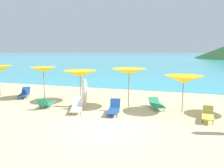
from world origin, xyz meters
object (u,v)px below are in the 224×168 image
at_px(lounge_chair_0, 46,103).
at_px(lounge_chair_3, 208,115).
at_px(umbrella_3, 129,71).
at_px(umbrella_4, 184,79).
at_px(umbrella_1, 43,70).
at_px(lounge_chair_2, 156,104).
at_px(umbrella_2, 80,74).
at_px(lounge_chair_7, 114,109).
at_px(lounge_chair_5, 77,107).
at_px(beachgoer_0, 85,92).
at_px(lounge_chair_6, 24,93).

bearing_deg(lounge_chair_0, lounge_chair_3, 167.81).
relative_size(umbrella_3, umbrella_4, 1.08).
relative_size(umbrella_1, lounge_chair_2, 1.36).
bearing_deg(umbrella_4, umbrella_1, 176.09).
xyz_separation_m(umbrella_2, lounge_chair_7, (2.97, -2.11, -1.57)).
distance_m(lounge_chair_5, beachgoer_0, 1.27).
height_order(umbrella_1, umbrella_2, umbrella_1).
relative_size(umbrella_4, lounge_chair_2, 1.32).
bearing_deg(umbrella_3, lounge_chair_2, 6.07).
bearing_deg(lounge_chair_7, lounge_chair_2, 32.00).
distance_m(umbrella_1, umbrella_2, 2.86).
xyz_separation_m(umbrella_1, lounge_chair_0, (1.61, -2.14, -1.76)).
xyz_separation_m(lounge_chair_6, lounge_chair_7, (7.44, -2.03, 0.00)).
distance_m(umbrella_3, umbrella_4, 3.07).
xyz_separation_m(lounge_chair_3, beachgoer_0, (-6.77, 0.54, 0.62)).
bearing_deg(lounge_chair_3, lounge_chair_6, 177.46).
height_order(lounge_chair_3, lounge_chair_7, lounge_chair_7).
distance_m(lounge_chair_7, beachgoer_0, 2.37).
bearing_deg(lounge_chair_6, umbrella_4, -30.11).
height_order(umbrella_1, lounge_chair_7, umbrella_1).
bearing_deg(lounge_chair_7, lounge_chair_3, -4.83).
xyz_separation_m(umbrella_1, beachgoer_0, (3.72, -1.27, -1.13)).
xyz_separation_m(lounge_chair_5, lounge_chair_6, (-5.35, 2.24, 0.02)).
relative_size(umbrella_2, beachgoer_0, 1.40).
height_order(umbrella_2, beachgoer_0, umbrella_2).
height_order(lounge_chair_0, lounge_chair_3, lounge_chair_0).
bearing_deg(umbrella_1, umbrella_4, -3.91).
height_order(lounge_chair_0, lounge_chair_5, lounge_chair_5).
xyz_separation_m(umbrella_4, lounge_chair_6, (-10.92, 0.51, -1.52)).
relative_size(lounge_chair_2, beachgoer_0, 0.96).
height_order(umbrella_4, lounge_chair_5, umbrella_4).
bearing_deg(lounge_chair_7, umbrella_1, 150.69).
bearing_deg(umbrella_4, lounge_chair_7, -156.44).
distance_m(umbrella_2, lounge_chair_0, 2.90).
height_order(lounge_chair_3, lounge_chair_5, lounge_chair_5).
distance_m(lounge_chair_3, lounge_chair_5, 6.77).
height_order(umbrella_2, lounge_chair_2, umbrella_2).
bearing_deg(lounge_chair_7, beachgoer_0, 148.30).
height_order(umbrella_4, lounge_chair_7, umbrella_4).
xyz_separation_m(lounge_chair_0, lounge_chair_6, (-3.23, 2.01, 0.01)).
height_order(lounge_chair_2, lounge_chair_6, lounge_chair_6).
bearing_deg(umbrella_1, lounge_chair_2, -2.70).
relative_size(umbrella_1, umbrella_2, 0.94).
height_order(umbrella_3, lounge_chair_2, umbrella_3).
height_order(lounge_chair_2, lounge_chair_7, lounge_chair_7).
bearing_deg(lounge_chair_7, lounge_chair_5, 176.87).
distance_m(umbrella_1, umbrella_3, 6.27).
xyz_separation_m(umbrella_2, beachgoer_0, (0.87, -1.23, -0.95)).
relative_size(lounge_chair_5, lounge_chair_6, 0.89).
height_order(lounge_chair_5, beachgoer_0, beachgoer_0).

